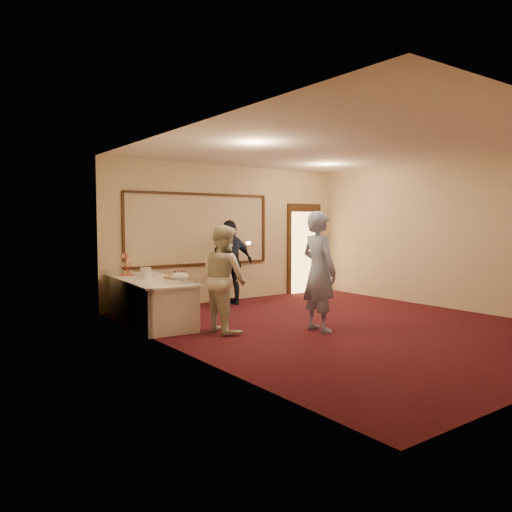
{
  "coord_description": "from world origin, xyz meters",
  "views": [
    {
      "loc": [
        -6.1,
        -5.86,
        1.77
      ],
      "look_at": [
        -0.87,
        1.34,
        1.15
      ],
      "focal_mm": 35.0,
      "sensor_mm": 36.0,
      "label": 1
    }
  ],
  "objects_px": {
    "plate_stack_b": "(146,272)",
    "woman": "(224,279)",
    "cupcake_stand": "(126,267)",
    "pavlova_tray": "(180,278)",
    "buffet_table": "(151,301)",
    "man": "(319,272)",
    "guest": "(231,263)",
    "plate_stack_a": "(148,274)",
    "tart": "(171,278)"
  },
  "relations": [
    {
      "from": "plate_stack_b",
      "to": "woman",
      "type": "height_order",
      "value": "woman"
    },
    {
      "from": "cupcake_stand",
      "to": "plate_stack_b",
      "type": "distance_m",
      "value": 0.45
    },
    {
      "from": "cupcake_stand",
      "to": "pavlova_tray",
      "type": "bearing_deg",
      "value": -80.46
    },
    {
      "from": "buffet_table",
      "to": "man",
      "type": "distance_m",
      "value": 2.98
    },
    {
      "from": "woman",
      "to": "man",
      "type": "bearing_deg",
      "value": -124.76
    },
    {
      "from": "guest",
      "to": "man",
      "type": "bearing_deg",
      "value": 84.74
    },
    {
      "from": "plate_stack_a",
      "to": "buffet_table",
      "type": "bearing_deg",
      "value": -85.79
    },
    {
      "from": "plate_stack_a",
      "to": "man",
      "type": "xyz_separation_m",
      "value": [
        1.92,
        -2.31,
        0.12
      ]
    },
    {
      "from": "cupcake_stand",
      "to": "tart",
      "type": "relative_size",
      "value": 1.59
    },
    {
      "from": "cupcake_stand",
      "to": "plate_stack_a",
      "type": "height_order",
      "value": "cupcake_stand"
    },
    {
      "from": "buffet_table",
      "to": "cupcake_stand",
      "type": "xyz_separation_m",
      "value": [
        -0.12,
        0.8,
        0.54
      ]
    },
    {
      "from": "cupcake_stand",
      "to": "guest",
      "type": "xyz_separation_m",
      "value": [
        2.29,
        -0.05,
        -0.03
      ]
    },
    {
      "from": "cupcake_stand",
      "to": "woman",
      "type": "distance_m",
      "value": 2.29
    },
    {
      "from": "plate_stack_a",
      "to": "woman",
      "type": "distance_m",
      "value": 1.6
    },
    {
      "from": "cupcake_stand",
      "to": "plate_stack_b",
      "type": "relative_size",
      "value": 2.2
    },
    {
      "from": "buffet_table",
      "to": "guest",
      "type": "bearing_deg",
      "value": 19.13
    },
    {
      "from": "pavlova_tray",
      "to": "tart",
      "type": "bearing_deg",
      "value": 80.9
    },
    {
      "from": "buffet_table",
      "to": "woman",
      "type": "relative_size",
      "value": 1.49
    },
    {
      "from": "cupcake_stand",
      "to": "guest",
      "type": "bearing_deg",
      "value": -1.28
    },
    {
      "from": "cupcake_stand",
      "to": "guest",
      "type": "relative_size",
      "value": 0.24
    },
    {
      "from": "buffet_table",
      "to": "tart",
      "type": "xyz_separation_m",
      "value": [
        0.23,
        -0.33,
        0.41
      ]
    },
    {
      "from": "cupcake_stand",
      "to": "man",
      "type": "bearing_deg",
      "value": -55.97
    },
    {
      "from": "cupcake_stand",
      "to": "plate_stack_b",
      "type": "height_order",
      "value": "cupcake_stand"
    },
    {
      "from": "buffet_table",
      "to": "plate_stack_a",
      "type": "height_order",
      "value": "plate_stack_a"
    },
    {
      "from": "pavlova_tray",
      "to": "plate_stack_b",
      "type": "height_order",
      "value": "pavlova_tray"
    },
    {
      "from": "plate_stack_b",
      "to": "guest",
      "type": "height_order",
      "value": "guest"
    },
    {
      "from": "plate_stack_a",
      "to": "man",
      "type": "bearing_deg",
      "value": -50.26
    },
    {
      "from": "tart",
      "to": "woman",
      "type": "bearing_deg",
      "value": -66.82
    },
    {
      "from": "woman",
      "to": "guest",
      "type": "distance_m",
      "value": 2.58
    },
    {
      "from": "guest",
      "to": "pavlova_tray",
      "type": "bearing_deg",
      "value": 37.3
    },
    {
      "from": "man",
      "to": "woman",
      "type": "relative_size",
      "value": 1.13
    },
    {
      "from": "tart",
      "to": "plate_stack_a",
      "type": "bearing_deg",
      "value": 118.46
    },
    {
      "from": "tart",
      "to": "buffet_table",
      "type": "bearing_deg",
      "value": 124.34
    },
    {
      "from": "tart",
      "to": "cupcake_stand",
      "type": "bearing_deg",
      "value": 107.03
    },
    {
      "from": "pavlova_tray",
      "to": "buffet_table",
      "type": "bearing_deg",
      "value": 100.53
    },
    {
      "from": "tart",
      "to": "pavlova_tray",
      "type": "bearing_deg",
      "value": -99.1
    },
    {
      "from": "buffet_table",
      "to": "man",
      "type": "bearing_deg",
      "value": -49.12
    },
    {
      "from": "buffet_table",
      "to": "tart",
      "type": "relative_size",
      "value": 9.29
    },
    {
      "from": "pavlova_tray",
      "to": "tart",
      "type": "relative_size",
      "value": 1.95
    },
    {
      "from": "plate_stack_b",
      "to": "man",
      "type": "xyz_separation_m",
      "value": [
        1.83,
        -2.62,
        0.11
      ]
    },
    {
      "from": "cupcake_stand",
      "to": "woman",
      "type": "bearing_deg",
      "value": -70.0
    },
    {
      "from": "tart",
      "to": "guest",
      "type": "relative_size",
      "value": 0.15
    },
    {
      "from": "man",
      "to": "tart",
      "type": "bearing_deg",
      "value": 44.01
    },
    {
      "from": "tart",
      "to": "woman",
      "type": "relative_size",
      "value": 0.16
    },
    {
      "from": "buffet_table",
      "to": "man",
      "type": "relative_size",
      "value": 1.32
    },
    {
      "from": "buffet_table",
      "to": "woman",
      "type": "distance_m",
      "value": 1.57
    },
    {
      "from": "cupcake_stand",
      "to": "woman",
      "type": "height_order",
      "value": "woman"
    },
    {
      "from": "cupcake_stand",
      "to": "plate_stack_b",
      "type": "xyz_separation_m",
      "value": [
        0.21,
        -0.4,
        -0.07
      ]
    },
    {
      "from": "cupcake_stand",
      "to": "man",
      "type": "xyz_separation_m",
      "value": [
        2.04,
        -3.01,
        0.04
      ]
    },
    {
      "from": "buffet_table",
      "to": "tart",
      "type": "distance_m",
      "value": 0.57
    }
  ]
}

